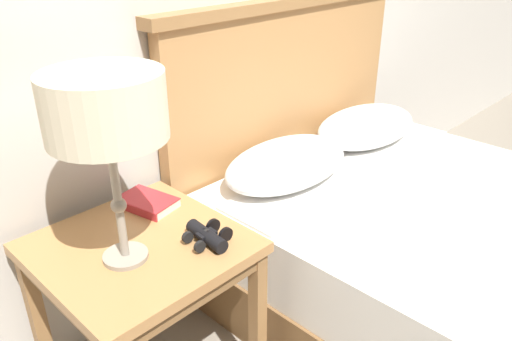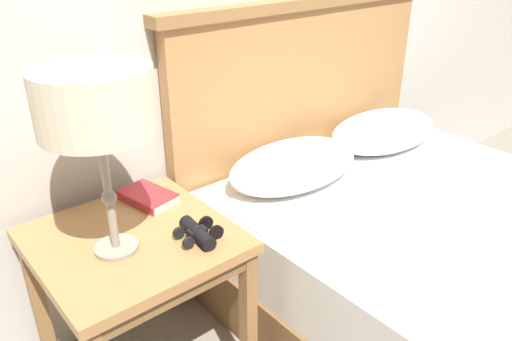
{
  "view_description": "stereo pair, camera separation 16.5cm",
  "coord_description": "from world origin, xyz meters",
  "px_view_note": "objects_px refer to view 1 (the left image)",
  "views": [
    {
      "loc": [
        -1.26,
        -0.43,
        1.45
      ],
      "look_at": [
        -0.14,
        0.65,
        0.69
      ],
      "focal_mm": 35.0,
      "sensor_mm": 36.0,
      "label": 1
    },
    {
      "loc": [
        -1.14,
        -0.54,
        1.45
      ],
      "look_at": [
        -0.14,
        0.65,
        0.69
      ],
      "focal_mm": 35.0,
      "sensor_mm": 36.0,
      "label": 2
    }
  ],
  "objects_px": {
    "book_on_nightstand": "(147,203)",
    "bed": "(446,253)",
    "nightstand": "(142,264)",
    "binoculars_pair": "(207,236)",
    "table_lamp": "(105,110)"
  },
  "relations": [
    {
      "from": "book_on_nightstand",
      "to": "bed",
      "type": "bearing_deg",
      "value": -39.0
    },
    {
      "from": "nightstand",
      "to": "book_on_nightstand",
      "type": "relative_size",
      "value": 2.71
    },
    {
      "from": "nightstand",
      "to": "binoculars_pair",
      "type": "relative_size",
      "value": 3.63
    },
    {
      "from": "nightstand",
      "to": "book_on_nightstand",
      "type": "bearing_deg",
      "value": 48.67
    },
    {
      "from": "table_lamp",
      "to": "binoculars_pair",
      "type": "distance_m",
      "value": 0.49
    },
    {
      "from": "table_lamp",
      "to": "book_on_nightstand",
      "type": "bearing_deg",
      "value": 43.31
    },
    {
      "from": "book_on_nightstand",
      "to": "binoculars_pair",
      "type": "distance_m",
      "value": 0.31
    },
    {
      "from": "nightstand",
      "to": "binoculars_pair",
      "type": "xyz_separation_m",
      "value": [
        0.15,
        -0.14,
        0.1
      ]
    },
    {
      "from": "bed",
      "to": "table_lamp",
      "type": "xyz_separation_m",
      "value": [
        -1.09,
        0.51,
        0.74
      ]
    },
    {
      "from": "bed",
      "to": "book_on_nightstand",
      "type": "bearing_deg",
      "value": 141.0
    },
    {
      "from": "nightstand",
      "to": "table_lamp",
      "type": "xyz_separation_m",
      "value": [
        -0.07,
        -0.04,
        0.53
      ]
    },
    {
      "from": "book_on_nightstand",
      "to": "nightstand",
      "type": "bearing_deg",
      "value": -131.33
    },
    {
      "from": "binoculars_pair",
      "to": "bed",
      "type": "bearing_deg",
      "value": -24.61
    },
    {
      "from": "bed",
      "to": "binoculars_pair",
      "type": "height_order",
      "value": "bed"
    },
    {
      "from": "nightstand",
      "to": "table_lamp",
      "type": "bearing_deg",
      "value": -151.91
    }
  ]
}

